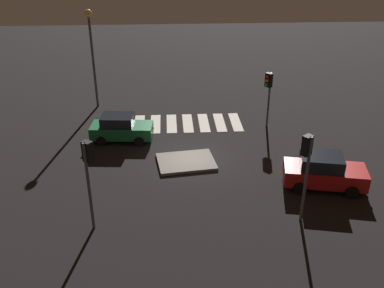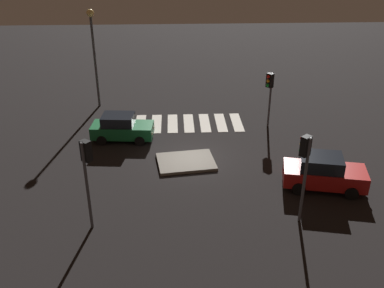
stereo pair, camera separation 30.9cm
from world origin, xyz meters
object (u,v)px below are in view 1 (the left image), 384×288
traffic_light_west (306,157)px  traffic_light_south (269,86)px  traffic_light_north (89,164)px  street_lamp (91,42)px  car_green (121,128)px  traffic_island (186,162)px  car_red (324,172)px

traffic_light_west → traffic_light_south: 10.73m
traffic_light_north → traffic_light_south: traffic_light_north is taller
traffic_light_north → street_lamp: (1.96, -15.26, 1.67)m
car_green → street_lamp: 7.75m
traffic_light_north → street_lamp: 15.47m
car_green → traffic_light_north: size_ratio=0.93×
traffic_light_west → traffic_light_south: traffic_light_west is taller
traffic_light_west → traffic_light_north: bearing=53.1°
traffic_island → traffic_light_north: 8.04m
car_green → traffic_light_south: (-9.90, -1.59, 2.09)m
car_red → traffic_light_north: bearing=-154.6°
traffic_light_north → street_lamp: bearing=45.0°
car_green → traffic_light_north: traffic_light_north is taller
traffic_island → street_lamp: bearing=-55.6°
traffic_light_north → traffic_light_south: bearing=-6.1°
traffic_light_west → street_lamp: street_lamp is taller
street_lamp → traffic_light_north: bearing=97.3°
street_lamp → traffic_island: bearing=124.4°
car_red → traffic_light_north: 12.29m
traffic_island → traffic_light_west: size_ratio=0.82×
car_green → street_lamp: street_lamp is taller
traffic_island → traffic_light_north: (4.50, 5.80, 3.27)m
traffic_light_north → traffic_light_west: bearing=-52.0°
traffic_island → street_lamp: size_ratio=0.49×
traffic_island → car_red: 7.85m
traffic_island → car_red: (-7.21, 2.98, 0.84)m
car_red → traffic_light_south: 8.32m
car_green → traffic_light_west: 13.22m
car_green → traffic_light_west: traffic_light_west is taller
car_red → traffic_light_north: (11.72, 2.82, 2.44)m
car_red → traffic_light_west: traffic_light_west is taller
traffic_island → car_red: car_red is taller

